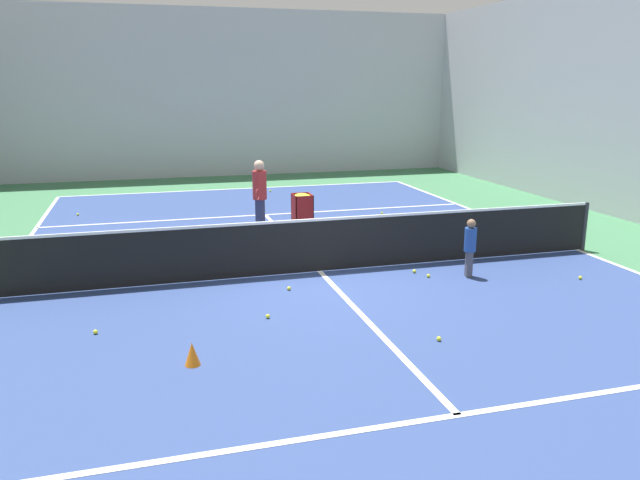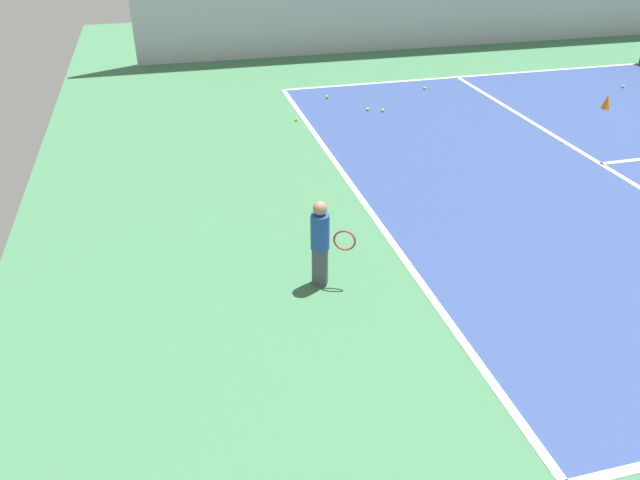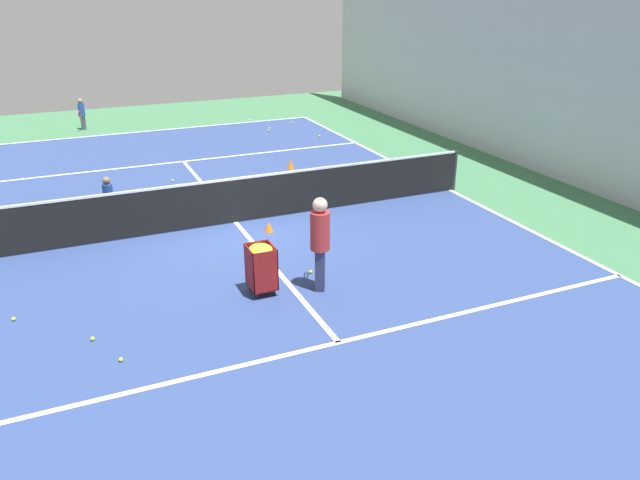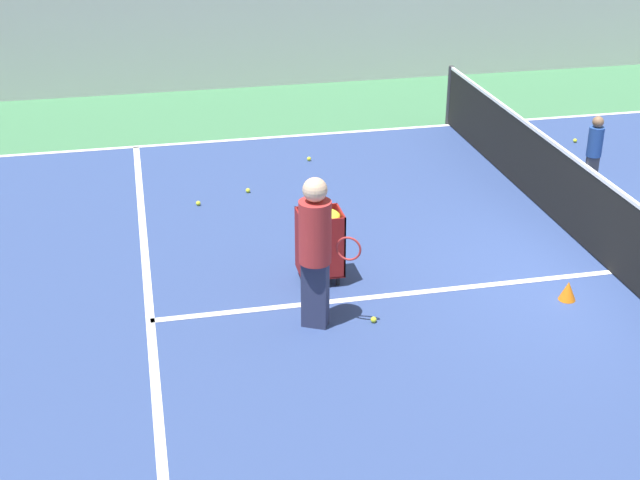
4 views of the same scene
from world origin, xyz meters
The scene contains 27 objects.
ground_plane centered at (0.00, 0.00, 0.00)m, with size 31.27×31.27×0.00m, color #3D754C.
court_playing_area centered at (0.00, 0.00, 0.00)m, with size 11.94×20.66×0.00m.
line_baseline_far centered at (0.00, 10.33, 0.01)m, with size 11.94×0.10×0.00m, color white.
line_sideline_right centered at (5.97, 0.00, 0.01)m, with size 0.10×20.66×0.00m, color white.
line_service_near centered at (0.00, -5.68, 0.01)m, with size 11.94×0.10×0.00m, color white.
line_service_far centered at (0.00, 5.68, 0.01)m, with size 11.94×0.10×0.00m, color white.
line_centre_service centered at (0.00, 0.00, 0.01)m, with size 0.10×11.36×0.00m, color white.
hall_enclosure_far centered at (0.00, 13.71, 3.20)m, with size 18.55×0.15×6.40m.
tennis_net centered at (0.00, 0.00, 0.56)m, with size 12.24×0.10×1.08m.
coach_at_net centered at (-0.47, 3.87, 1.01)m, with size 0.48×0.71×1.77m.
child_midcourt centered at (2.66, -1.08, 0.65)m, with size 0.28×0.28×1.13m.
ball_cart centered at (0.56, 3.60, 0.64)m, with size 0.46×0.53×0.93m.
training_cone_0 centered at (-0.53, 0.86, 0.12)m, with size 0.21×0.21×0.23m, color orange.
training_cone_1 centered at (-2.75, -3.57, 0.16)m, with size 0.21×0.21×0.32m, color orange.
tennis_ball_1 centered at (1.76, -0.57, 0.04)m, with size 0.07×0.07×0.07m, color yellow.
tennis_ball_2 centered at (-1.47, -2.18, 0.04)m, with size 0.07×0.07×0.07m, color yellow.
tennis_ball_5 centered at (-0.84, -0.93, 0.04)m, with size 0.07×0.07×0.07m, color yellow.
tennis_ball_7 centered at (3.53, 4.08, 0.04)m, with size 0.07×0.07×0.07m, color yellow.
tennis_ball_8 centered at (1.90, -0.92, 0.04)m, with size 0.07×0.07×0.07m, color yellow.
tennis_ball_9 centered at (4.68, 2.90, 0.04)m, with size 0.07×0.07×0.07m, color yellow.
tennis_ball_10 centered at (-4.05, -2.12, 0.04)m, with size 0.07×0.07×0.07m, color yellow.
tennis_ball_11 centered at (0.89, 9.40, 0.04)m, with size 0.07×0.07×0.07m, color yellow.
tennis_ball_12 centered at (3.20, 4.86, 0.04)m, with size 0.07×0.07×0.07m, color yellow.
tennis_ball_13 centered at (0.73, -3.73, 0.04)m, with size 0.07×0.07×0.07m, color yellow.
tennis_ball_14 centered at (-5.08, 7.01, 0.04)m, with size 0.07×0.07×0.07m, color yellow.
tennis_ball_16 centered at (-0.55, 3.22, 0.04)m, with size 0.07×0.07×0.07m, color yellow.
tennis_ball_17 centered at (4.61, -1.82, 0.04)m, with size 0.07×0.07×0.07m, color yellow.
Camera 1 is at (-3.19, -11.30, 3.61)m, focal length 35.00 mm.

